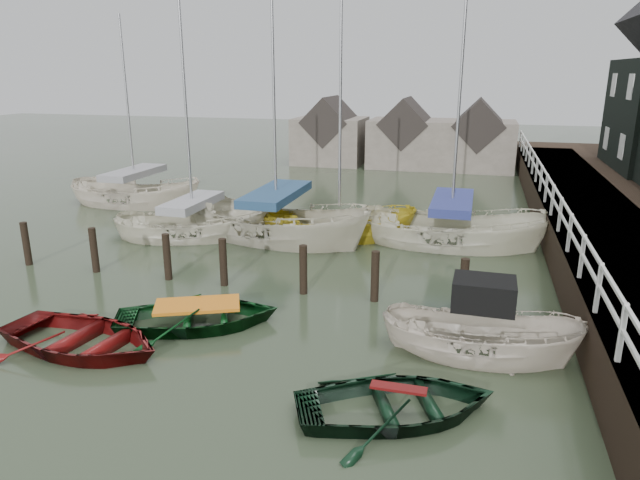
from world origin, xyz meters
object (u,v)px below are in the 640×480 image
(sailboat_a, at_px, (194,236))
(sailboat_c, at_px, (339,237))
(rowboat_dkgreen, at_px, (397,415))
(motorboat, at_px, (479,352))
(sailboat_d, at_px, (450,243))
(rowboat_red, at_px, (83,349))
(sailboat_e, at_px, (137,204))
(rowboat_green, at_px, (199,326))
(sailboat_b, at_px, (277,238))

(sailboat_a, relative_size, sailboat_c, 1.06)
(rowboat_dkgreen, bearing_deg, motorboat, -51.11)
(sailboat_a, bearing_deg, sailboat_d, -99.92)
(rowboat_red, height_order, sailboat_d, sailboat_d)
(motorboat, height_order, sailboat_e, sailboat_e)
(rowboat_dkgreen, bearing_deg, sailboat_a, 19.78)
(sailboat_c, bearing_deg, sailboat_d, -101.12)
(rowboat_red, distance_m, rowboat_dkgreen, 7.14)
(rowboat_green, xyz_separation_m, sailboat_c, (1.47, 8.39, 0.01))
(sailboat_d, bearing_deg, sailboat_b, 100.13)
(rowboat_green, distance_m, rowboat_dkgreen, 5.75)
(sailboat_b, bearing_deg, rowboat_green, -162.96)
(sailboat_e, bearing_deg, sailboat_a, -129.05)
(rowboat_dkgreen, xyz_separation_m, sailboat_e, (-14.02, 13.55, 0.06))
(rowboat_red, relative_size, rowboat_green, 1.03)
(sailboat_b, distance_m, sailboat_d, 6.26)
(sailboat_a, distance_m, sailboat_b, 3.11)
(sailboat_e, bearing_deg, rowboat_green, -141.30)
(rowboat_red, xyz_separation_m, sailboat_e, (-6.91, 12.89, 0.06))
(sailboat_d, height_order, sailboat_e, sailboat_d)
(rowboat_dkgreen, bearing_deg, sailboat_c, -4.83)
(rowboat_dkgreen, xyz_separation_m, sailboat_c, (-3.73, 10.84, 0.01))
(rowboat_dkgreen, relative_size, sailboat_c, 0.37)
(rowboat_dkgreen, height_order, sailboat_e, sailboat_e)
(rowboat_green, xyz_separation_m, sailboat_d, (5.50, 8.52, 0.06))
(motorboat, bearing_deg, sailboat_b, 45.59)
(sailboat_c, height_order, sailboat_e, sailboat_c)
(rowboat_green, height_order, sailboat_d, sailboat_d)
(rowboat_green, distance_m, motorboat, 6.59)
(sailboat_b, height_order, sailboat_d, sailboat_d)
(motorboat, height_order, sailboat_a, sailboat_a)
(rowboat_dkgreen, bearing_deg, sailboat_e, 22.21)
(rowboat_green, relative_size, sailboat_c, 0.39)
(sailboat_a, height_order, sailboat_d, sailboat_d)
(rowboat_red, bearing_deg, motorboat, -68.95)
(motorboat, bearing_deg, sailboat_a, 57.83)
(sailboat_d, bearing_deg, sailboat_c, 93.15)
(rowboat_green, xyz_separation_m, motorboat, (6.58, 0.22, 0.10))
(rowboat_red, bearing_deg, sailboat_a, 19.36)
(rowboat_dkgreen, height_order, sailboat_c, sailboat_c)
(rowboat_red, relative_size, sailboat_a, 0.38)
(sailboat_c, xyz_separation_m, sailboat_d, (4.03, 0.14, 0.05))
(rowboat_green, distance_m, sailboat_e, 14.17)
(rowboat_green, relative_size, sailboat_e, 0.41)
(motorboat, relative_size, sailboat_c, 0.43)
(sailboat_a, relative_size, sailboat_b, 0.82)
(rowboat_red, xyz_separation_m, sailboat_a, (-1.81, 8.73, 0.07))
(rowboat_green, xyz_separation_m, sailboat_e, (-8.83, 11.09, 0.06))
(motorboat, relative_size, sailboat_b, 0.34)
(rowboat_green, bearing_deg, sailboat_b, -19.13)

